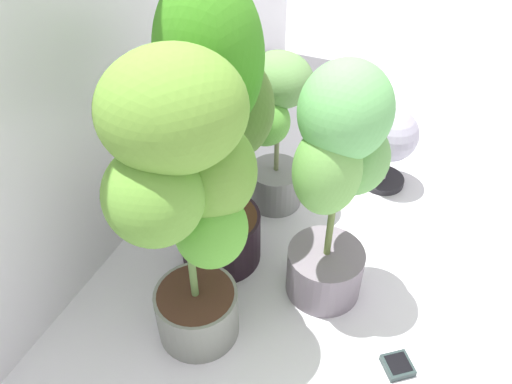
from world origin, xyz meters
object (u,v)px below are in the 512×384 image
at_px(floor_fan, 391,139).
at_px(potted_plant_back_center, 214,116).
at_px(potted_plant_back_right, 274,127).
at_px(hygrometer_box, 398,365).
at_px(potted_plant_center, 337,178).
at_px(potted_plant_back_left, 186,189).

bearing_deg(floor_fan, potted_plant_back_center, 68.95).
relative_size(potted_plant_back_right, floor_fan, 1.84).
bearing_deg(potted_plant_back_right, hygrometer_box, -130.83).
relative_size(potted_plant_center, hygrometer_box, 7.44).
height_order(potted_plant_center, hygrometer_box, potted_plant_center).
bearing_deg(hygrometer_box, floor_fan, -21.74).
distance_m(potted_plant_back_right, potted_plant_center, 0.47).
bearing_deg(potted_plant_center, potted_plant_back_left, 135.49).
xyz_separation_m(potted_plant_back_left, potted_plant_center, (0.30, -0.30, -0.10)).
height_order(potted_plant_back_right, potted_plant_back_center, potted_plant_back_center).
height_order(hygrometer_box, floor_fan, floor_fan).
xyz_separation_m(potted_plant_back_right, potted_plant_center, (-0.33, -0.32, 0.11)).
height_order(potted_plant_back_left, hygrometer_box, potted_plant_back_left).
height_order(potted_plant_center, potted_plant_back_center, potted_plant_back_center).
distance_m(potted_plant_center, hygrometer_box, 0.59).
xyz_separation_m(hygrometer_box, floor_fan, (0.83, 0.23, 0.21)).
height_order(potted_plant_back_left, potted_plant_back_center, potted_plant_back_center).
bearing_deg(potted_plant_back_left, potted_plant_back_center, 14.42).
relative_size(potted_plant_center, potted_plant_back_center, 0.83).
distance_m(potted_plant_back_right, potted_plant_back_center, 0.39).
relative_size(potted_plant_back_left, hygrometer_box, 8.43).
height_order(potted_plant_center, floor_fan, potted_plant_center).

